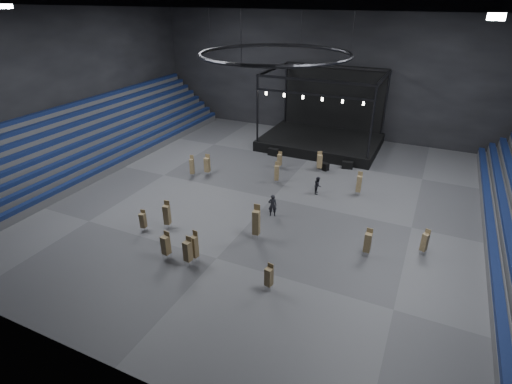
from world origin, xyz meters
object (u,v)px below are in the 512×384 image
at_px(chair_stack_0, 195,246).
at_px(chair_stack_4, 256,222).
at_px(crew_member, 318,185).
at_px(chair_stack_13, 143,220).
at_px(flight_case_mid, 323,166).
at_px(chair_stack_5, 166,245).
at_px(chair_stack_14, 192,166).
at_px(chair_stack_6, 425,242).
at_px(chair_stack_8, 269,276).
at_px(chair_stack_3, 188,251).
at_px(flight_case_left, 273,152).
at_px(chair_stack_2, 320,161).
at_px(chair_stack_7, 368,242).
at_px(chair_stack_12, 280,159).
at_px(stage, 323,134).
at_px(chair_stack_1, 167,214).
at_px(flight_case_right, 347,165).
at_px(chair_stack_10, 207,164).
at_px(man_center, 273,205).
at_px(chair_stack_11, 359,183).
at_px(chair_stack_9, 277,172).

xyz_separation_m(chair_stack_0, chair_stack_4, (2.76, 4.51, 0.25)).
distance_m(chair_stack_4, crew_member, 9.86).
bearing_deg(chair_stack_13, chair_stack_0, -24.48).
relative_size(flight_case_mid, chair_stack_0, 0.48).
distance_m(chair_stack_5, chair_stack_14, 14.45).
bearing_deg(chair_stack_6, chair_stack_8, -112.64).
relative_size(chair_stack_8, chair_stack_14, 0.84).
relative_size(chair_stack_8, crew_member, 1.14).
height_order(chair_stack_3, chair_stack_4, chair_stack_4).
relative_size(flight_case_left, chair_stack_2, 0.57).
xyz_separation_m(chair_stack_7, chair_stack_12, (-11.92, 12.48, -0.16)).
height_order(chair_stack_2, chair_stack_4, chair_stack_4).
height_order(stage, chair_stack_14, stage).
relative_size(chair_stack_5, chair_stack_13, 1.18).
bearing_deg(chair_stack_7, chair_stack_14, 163.29).
height_order(chair_stack_1, chair_stack_3, chair_stack_1).
bearing_deg(flight_case_right, chair_stack_12, -155.74).
relative_size(chair_stack_4, chair_stack_12, 1.56).
xyz_separation_m(flight_case_left, flight_case_mid, (6.60, -1.60, -0.02)).
relative_size(flight_case_left, chair_stack_7, 0.55).
xyz_separation_m(flight_case_mid, chair_stack_3, (-3.81, -20.62, 0.82)).
xyz_separation_m(chair_stack_10, chair_stack_12, (6.18, 5.00, -0.22)).
xyz_separation_m(stage, chair_stack_8, (4.80, -28.22, -0.40)).
relative_size(chair_stack_4, chair_stack_5, 1.34).
height_order(flight_case_mid, chair_stack_0, chair_stack_0).
xyz_separation_m(stage, chair_stack_4, (1.50, -23.08, 0.05)).
height_order(stage, chair_stack_10, stage).
height_order(chair_stack_6, chair_stack_10, chair_stack_10).
height_order(flight_case_left, chair_stack_0, chair_stack_0).
bearing_deg(chair_stack_13, man_center, 29.09).
bearing_deg(chair_stack_0, chair_stack_8, 1.92).
xyz_separation_m(flight_case_right, chair_stack_1, (-10.48, -18.52, 0.87)).
relative_size(chair_stack_4, chair_stack_7, 1.32).
height_order(flight_case_left, man_center, man_center).
xyz_separation_m(chair_stack_7, crew_member, (-6.28, 8.30, -0.32)).
height_order(chair_stack_0, chair_stack_10, chair_stack_0).
xyz_separation_m(chair_stack_6, chair_stack_11, (-6.43, 7.64, 0.14)).
distance_m(chair_stack_7, man_center, 8.91).
bearing_deg(chair_stack_12, chair_stack_9, -74.76).
height_order(chair_stack_0, chair_stack_2, chair_stack_0).
bearing_deg(chair_stack_14, chair_stack_13, -94.63).
height_order(stage, chair_stack_5, stage).
bearing_deg(flight_case_mid, stage, 107.57).
height_order(chair_stack_2, chair_stack_3, chair_stack_3).
distance_m(flight_case_mid, man_center, 11.72).
relative_size(chair_stack_7, chair_stack_14, 0.96).
height_order(stage, chair_stack_0, stage).
xyz_separation_m(chair_stack_1, chair_stack_11, (12.91, 12.57, -0.04)).
xyz_separation_m(flight_case_left, chair_stack_6, (17.79, -13.79, 0.67)).
bearing_deg(flight_case_right, chair_stack_7, -71.85).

